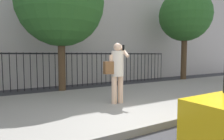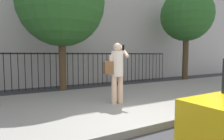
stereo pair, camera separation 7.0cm
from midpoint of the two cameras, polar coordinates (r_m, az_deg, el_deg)
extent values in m
plane|color=#333338|center=(3.95, 10.96, -17.87)|extent=(60.00, 60.00, 0.00)
cube|color=gray|center=(5.69, -3.93, -9.98)|extent=(28.00, 4.40, 0.15)
cube|color=black|center=(8.98, -14.44, 4.74)|extent=(12.00, 0.04, 0.06)
cylinder|color=black|center=(8.68, -29.96, -0.68)|extent=(0.03, 0.03, 1.60)
cylinder|color=black|center=(8.68, -28.28, -0.61)|extent=(0.03, 0.03, 1.60)
cylinder|color=black|center=(8.69, -26.59, -0.55)|extent=(0.03, 0.03, 1.60)
cylinder|color=black|center=(8.71, -24.92, -0.48)|extent=(0.03, 0.03, 1.60)
cylinder|color=black|center=(8.73, -23.25, -0.41)|extent=(0.03, 0.03, 1.60)
cylinder|color=black|center=(8.77, -21.59, -0.34)|extent=(0.03, 0.03, 1.60)
cylinder|color=black|center=(8.81, -19.95, -0.27)|extent=(0.03, 0.03, 1.60)
cylinder|color=black|center=(8.85, -18.32, -0.21)|extent=(0.03, 0.03, 1.60)
cylinder|color=black|center=(8.91, -16.72, -0.14)|extent=(0.03, 0.03, 1.60)
cylinder|color=black|center=(8.97, -15.13, -0.07)|extent=(0.03, 0.03, 1.60)
cylinder|color=black|center=(9.04, -13.57, -0.01)|extent=(0.03, 0.03, 1.60)
cylinder|color=black|center=(9.11, -12.03, 0.06)|extent=(0.03, 0.03, 1.60)
cylinder|color=black|center=(9.20, -10.51, 0.12)|extent=(0.03, 0.03, 1.60)
cylinder|color=black|center=(9.28, -9.03, 0.18)|extent=(0.03, 0.03, 1.60)
cylinder|color=black|center=(9.38, -7.57, 0.24)|extent=(0.03, 0.03, 1.60)
cylinder|color=black|center=(9.48, -6.14, 0.30)|extent=(0.03, 0.03, 1.60)
cylinder|color=black|center=(9.58, -4.75, 0.36)|extent=(0.03, 0.03, 1.60)
cylinder|color=black|center=(9.69, -3.38, 0.41)|extent=(0.03, 0.03, 1.60)
cylinder|color=black|center=(9.81, -2.05, 0.47)|extent=(0.03, 0.03, 1.60)
cylinder|color=black|center=(9.93, -0.75, 0.52)|extent=(0.03, 0.03, 1.60)
cylinder|color=black|center=(10.06, 0.52, 0.57)|extent=(0.03, 0.03, 1.60)
cylinder|color=black|center=(10.19, 1.76, 0.62)|extent=(0.03, 0.03, 1.60)
cylinder|color=black|center=(10.33, 2.97, 0.67)|extent=(0.03, 0.03, 1.60)
cylinder|color=black|center=(10.47, 4.14, 0.72)|extent=(0.03, 0.03, 1.60)
cylinder|color=black|center=(10.61, 5.28, 0.76)|extent=(0.03, 0.03, 1.60)
cylinder|color=black|center=(10.76, 6.39, 0.81)|extent=(0.03, 0.03, 1.60)
cylinder|color=black|center=(10.91, 7.47, 0.85)|extent=(0.03, 0.03, 1.60)
cylinder|color=black|center=(11.07, 8.52, 0.89)|extent=(0.03, 0.03, 1.60)
cylinder|color=black|center=(11.23, 9.54, 0.93)|extent=(0.03, 0.03, 1.60)
cylinder|color=black|center=(11.39, 10.53, 0.97)|extent=(0.03, 0.03, 1.60)
cylinder|color=black|center=(11.56, 11.50, 1.00)|extent=(0.03, 0.03, 1.60)
cylinder|color=black|center=(11.73, 12.43, 1.04)|extent=(0.03, 0.03, 1.60)
cylinder|color=black|center=(11.91, 13.34, 1.07)|extent=(0.03, 0.03, 1.60)
cylinder|color=black|center=(12.08, 14.22, 1.11)|extent=(0.03, 0.03, 1.60)
cylinder|color=black|center=(3.42, 27.52, -16.20)|extent=(0.65, 0.24, 0.64)
cylinder|color=beige|center=(5.41, 2.17, -5.77)|extent=(0.15, 0.15, 0.76)
cylinder|color=beige|center=(5.32, 0.28, -5.96)|extent=(0.15, 0.15, 0.76)
cylinder|color=silver|center=(5.28, 1.25, 1.92)|extent=(0.36, 0.36, 0.69)
sphere|color=beige|center=(5.28, 1.25, 6.86)|extent=(0.22, 0.22, 0.22)
cylinder|color=beige|center=(5.38, 3.14, 5.68)|extent=(0.11, 0.49, 0.38)
cylinder|color=beige|center=(5.19, -0.70, 1.64)|extent=(0.09, 0.09, 0.53)
cube|color=black|center=(5.30, 3.00, 6.63)|extent=(0.07, 0.01, 0.15)
cube|color=brown|center=(5.17, -1.29, 0.71)|extent=(0.29, 0.17, 0.34)
cylinder|color=#4C3823|center=(7.50, -14.96, 2.62)|extent=(0.27, 0.27, 2.53)
sphere|color=#2D6628|center=(7.73, -15.31, 18.77)|extent=(3.22, 3.22, 3.22)
cylinder|color=#4C3823|center=(11.32, 20.40, 3.96)|extent=(0.30, 0.30, 2.87)
sphere|color=#2D6628|center=(11.52, 20.72, 14.98)|extent=(2.79, 2.79, 2.79)
camera|label=1|loc=(0.03, -90.36, -0.03)|focal=30.78mm
camera|label=2|loc=(0.03, 89.64, 0.03)|focal=30.78mm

